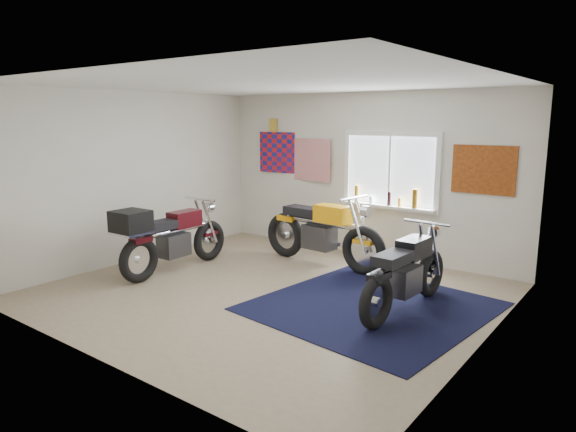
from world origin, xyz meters
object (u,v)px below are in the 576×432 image
Objects in this scene: navy_rug at (372,306)px; yellow_triumph at (322,233)px; maroon_tourer at (167,237)px; black_chrome_bike at (405,275)px.

yellow_triumph is at bearing 142.28° from navy_rug.
maroon_tourer is (-1.58, -1.74, 0.04)m from yellow_triumph.
navy_rug is 1.30× the size of black_chrome_bike.
navy_rug is 3.19m from maroon_tourer.
maroon_tourer is (-3.47, -0.68, 0.10)m from black_chrome_bike.
navy_rug is 1.97m from yellow_triumph.
maroon_tourer reaches higher than black_chrome_bike.
navy_rug is at bearing 109.48° from black_chrome_bike.
navy_rug is at bearing -33.31° from yellow_triumph.
yellow_triumph is (-1.51, 1.17, 0.50)m from navy_rug.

